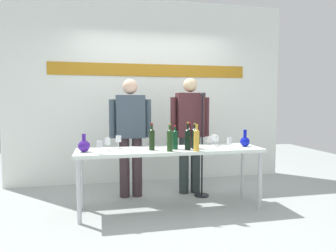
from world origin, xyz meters
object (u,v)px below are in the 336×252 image
display_table (171,154)px  presenter_right (190,128)px  microphone_stand (202,162)px  wine_glass_left_0 (118,139)px  wine_bottle_4 (195,138)px  wine_bottle_3 (152,138)px  wine_bottle_1 (190,137)px  wine_glass_right_0 (230,141)px  wine_glass_right_2 (209,140)px  wine_bottle_0 (170,139)px  wine_glass_right_1 (214,137)px  decanter_blue_left (84,146)px  decanter_blue_right (245,141)px  wine_bottle_2 (175,139)px  wine_bottle_5 (197,139)px  wine_glass_left_1 (107,142)px  presenter_left (130,130)px  wine_bottle_6 (188,138)px  wine_glass_right_3 (216,139)px  wine_glass_left_2 (100,145)px

display_table → presenter_right: presenter_right is taller
microphone_stand → wine_glass_left_0: bearing=-167.9°
wine_bottle_4 → wine_bottle_3: bearing=179.9°
wine_bottle_1 → wine_glass_right_0: bearing=-27.9°
presenter_right → wine_glass_right_2: (0.03, -0.75, -0.08)m
wine_bottle_0 → wine_glass_right_1: bearing=28.0°
decanter_blue_left → wine_bottle_1: 1.29m
decanter_blue_right → wine_bottle_4: 0.69m
decanter_blue_right → display_table: bearing=178.8°
presenter_right → wine_bottle_2: bearing=-119.8°
decanter_blue_left → wine_glass_right_2: 1.48m
wine_bottle_5 → wine_bottle_3: bearing=160.2°
wine_glass_right_1 → presenter_right: bearing=114.4°
decanter_blue_left → wine_bottle_4: wine_bottle_4 is taller
wine_glass_right_1 → wine_bottle_5: bearing=-132.4°
decanter_blue_right → wine_glass_left_1: 1.73m
wine_glass_left_0 → wine_glass_right_0: 1.36m
wine_glass_left_0 → wine_glass_right_1: 1.25m
presenter_left → wine_bottle_0: 0.90m
presenter_right → wine_glass_right_2: presenter_right is taller
wine_bottle_6 → wine_glass_right_3: (0.42, 0.17, -0.03)m
presenter_right → wine_glass_right_0: bearing=-71.8°
presenter_left → microphone_stand: presenter_left is taller
wine_bottle_2 → wine_bottle_4: wine_bottle_4 is taller
wine_bottle_4 → microphone_stand: microphone_stand is taller
wine_bottle_5 → wine_glass_right_2: size_ratio=2.06×
wine_glass_right_1 → wine_glass_right_2: size_ratio=0.93×
wine_bottle_4 → wine_glass_left_0: size_ratio=1.97×
decanter_blue_right → microphone_stand: bearing=133.5°
wine_bottle_4 → display_table: bearing=169.2°
wine_glass_left_0 → wine_glass_left_2: bearing=-120.0°
wine_bottle_1 → wine_bottle_0: bearing=-142.8°
presenter_right → microphone_stand: presenter_right is taller
decanter_blue_left → wine_bottle_4: bearing=-1.5°
wine_bottle_4 → wine_glass_right_3: 0.33m
decanter_blue_left → wine_bottle_5: 1.30m
wine_bottle_1 → wine_glass_right_1: bearing=18.9°
presenter_right → wine_glass_left_0: (-1.05, -0.45, -0.07)m
wine_bottle_3 → wine_glass_left_0: size_ratio=2.03×
wine_bottle_3 → wine_bottle_6: wine_bottle_6 is taller
wine_bottle_6 → wine_bottle_3: bearing=169.9°
presenter_left → wine_bottle_0: size_ratio=5.11×
wine_bottle_1 → wine_glass_right_3: size_ratio=2.22×
decanter_blue_right → wine_bottle_5: bearing=-163.5°
presenter_right → wine_glass_right_3: (0.18, -0.59, -0.09)m
wine_glass_left_0 → wine_glass_right_2: bearing=-15.5°
presenter_right → wine_bottle_2: 0.77m
wine_bottle_6 → microphone_stand: size_ratio=0.23×
wine_bottle_0 → wine_glass_right_2: wine_bottle_0 is taller
wine_bottle_2 → wine_bottle_3: 0.29m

